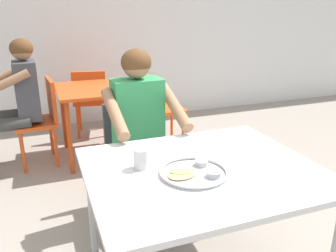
# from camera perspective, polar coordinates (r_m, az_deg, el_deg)

# --- Properties ---
(table_foreground) EXTENTS (1.14, 0.96, 0.73)m
(table_foreground) POSITION_cam_1_polar(r_m,az_deg,el_deg) (1.76, 5.62, -8.85)
(table_foreground) COLOR silver
(table_foreground) RESTS_ON ground
(thali_tray) EXTENTS (0.33, 0.33, 0.03)m
(thali_tray) POSITION_cam_1_polar(r_m,az_deg,el_deg) (1.66, 4.33, -7.67)
(thali_tray) COLOR #B7BABF
(thali_tray) RESTS_ON table_foreground
(drinking_cup) EXTENTS (0.08, 0.08, 0.10)m
(drinking_cup) POSITION_cam_1_polar(r_m,az_deg,el_deg) (1.70, -4.50, -5.34)
(drinking_cup) COLOR silver
(drinking_cup) RESTS_ON table_foreground
(chair_foreground) EXTENTS (0.43, 0.42, 0.82)m
(chair_foreground) POSITION_cam_1_polar(r_m,az_deg,el_deg) (2.62, -5.68, -3.67)
(chair_foreground) COLOR #3F3F44
(chair_foreground) RESTS_ON ground
(diner_foreground) EXTENTS (0.50, 0.56, 1.24)m
(diner_foreground) POSITION_cam_1_polar(r_m,az_deg,el_deg) (2.34, -4.39, 0.18)
(diner_foreground) COLOR #353535
(diner_foreground) RESTS_ON ground
(table_background_red) EXTENTS (0.88, 0.81, 0.74)m
(table_background_red) POSITION_cam_1_polar(r_m,az_deg,el_deg) (3.57, -10.95, 4.98)
(table_background_red) COLOR #E04C19
(table_background_red) RESTS_ON ground
(chair_red_left) EXTENTS (0.42, 0.45, 0.85)m
(chair_red_left) POSITION_cam_1_polar(r_m,az_deg,el_deg) (3.57, -20.16, 1.67)
(chair_red_left) COLOR #D24C1B
(chair_red_left) RESTS_ON ground
(chair_red_right) EXTENTS (0.40, 0.44, 0.81)m
(chair_red_right) POSITION_cam_1_polar(r_m,az_deg,el_deg) (3.81, -1.68, 3.59)
(chair_red_right) COLOR #E45017
(chair_red_right) RESTS_ON ground
(chair_red_far) EXTENTS (0.47, 0.47, 0.81)m
(chair_red_far) POSITION_cam_1_polar(r_m,az_deg,el_deg) (4.24, -12.81, 4.62)
(chair_red_far) COLOR #E54C17
(chair_red_far) RESTS_ON ground
(patron_background) EXTENTS (0.56, 0.50, 1.24)m
(patron_background) POSITION_cam_1_polar(r_m,az_deg,el_deg) (3.51, -23.85, 4.95)
(patron_background) COLOR #373737
(patron_background) RESTS_ON ground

